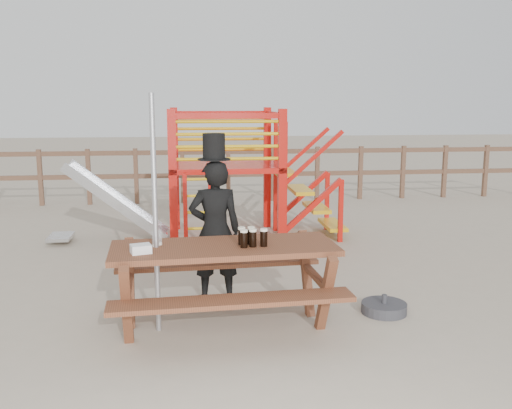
% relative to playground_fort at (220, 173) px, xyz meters
% --- Properties ---
extents(ground, '(60.00, 60.00, 0.00)m').
position_rel_playground_fort_xyz_m(ground, '(-0.12, -3.58, -1.07)').
color(ground, tan).
rests_on(ground, ground).
extents(back_fence, '(15.09, 0.09, 1.20)m').
position_rel_playground_fort_xyz_m(back_fence, '(-0.12, 3.42, -0.34)').
color(back_fence, brown).
rests_on(back_fence, ground).
extents(playground_fort, '(4.71, 1.84, 2.10)m').
position_rel_playground_fort_xyz_m(playground_fort, '(0.00, 0.00, 0.00)').
color(playground_fort, red).
rests_on(playground_fort, ground).
extents(picnic_table, '(2.25, 1.62, 0.84)m').
position_rel_playground_fort_xyz_m(picnic_table, '(-0.17, -3.69, -0.54)').
color(picnic_table, brown).
rests_on(picnic_table, ground).
extents(man_with_hat, '(0.58, 0.38, 1.87)m').
position_rel_playground_fort_xyz_m(man_with_hat, '(-0.22, -2.85, -0.23)').
color(man_with_hat, black).
rests_on(man_with_hat, ground).
extents(metal_pole, '(0.05, 0.05, 2.29)m').
position_rel_playground_fort_xyz_m(metal_pole, '(-0.82, -3.67, 0.07)').
color(metal_pole, '#B2B2B7').
rests_on(metal_pole, ground).
extents(parasol_base, '(0.48, 0.48, 0.20)m').
position_rel_playground_fort_xyz_m(parasol_base, '(1.53, -3.50, -1.02)').
color(parasol_base, '#323236').
rests_on(parasol_base, ground).
extents(paper_bag, '(0.21, 0.18, 0.08)m').
position_rel_playground_fort_xyz_m(paper_bag, '(-0.95, -3.88, -0.19)').
color(paper_bag, white).
rests_on(paper_bag, picnic_table).
extents(stout_pints, '(0.28, 0.19, 0.17)m').
position_rel_playground_fort_xyz_m(stout_pints, '(0.08, -3.74, -0.14)').
color(stout_pints, black).
rests_on(stout_pints, picnic_table).
extents(empty_glasses, '(0.09, 0.13, 0.15)m').
position_rel_playground_fort_xyz_m(empty_glasses, '(-0.81, -3.63, -0.16)').
color(empty_glasses, silver).
rests_on(empty_glasses, picnic_table).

